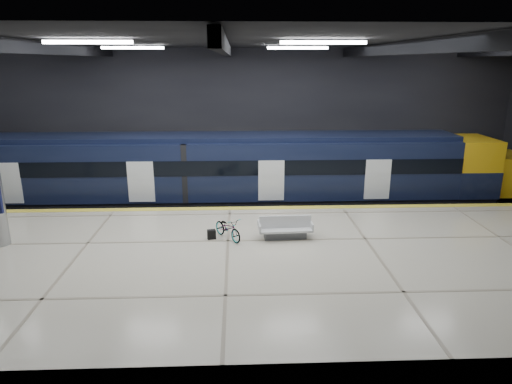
{
  "coord_description": "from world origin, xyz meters",
  "views": [
    {
      "loc": [
        0.38,
        -16.35,
        7.34
      ],
      "look_at": [
        1.11,
        1.5,
        2.2
      ],
      "focal_mm": 32.0,
      "sensor_mm": 36.0,
      "label": 1
    }
  ],
  "objects": [
    {
      "name": "bicycle",
      "position": [
        -0.0,
        -0.8,
        1.51
      ],
      "size": [
        1.34,
        1.59,
        0.82
      ],
      "primitive_type": "imported",
      "rotation": [
        0.0,
        0.0,
        0.61
      ],
      "color": "#99999E",
      "rests_on": "platform"
    },
    {
      "name": "platform",
      "position": [
        0.0,
        -2.5,
        0.55
      ],
      "size": [
        30.0,
        11.0,
        1.1
      ],
      "primitive_type": "cube",
      "color": "beige",
      "rests_on": "ground"
    },
    {
      "name": "safety_strip",
      "position": [
        0.0,
        2.75,
        1.11
      ],
      "size": [
        30.0,
        0.4,
        0.01
      ],
      "primitive_type": "cube",
      "color": "yellow",
      "rests_on": "platform"
    },
    {
      "name": "bench",
      "position": [
        2.08,
        -0.81,
        1.4
      ],
      "size": [
        1.99,
        0.9,
        0.86
      ],
      "rotation": [
        0.0,
        0.0,
        0.05
      ],
      "color": "#595B60",
      "rests_on": "platform"
    },
    {
      "name": "room_shell",
      "position": [
        -0.0,
        0.0,
        5.72
      ],
      "size": [
        30.1,
        16.1,
        8.05
      ],
      "color": "black",
      "rests_on": "ground"
    },
    {
      "name": "rails",
      "position": [
        0.0,
        5.5,
        0.08
      ],
      "size": [
        30.0,
        1.52,
        0.16
      ],
      "color": "gray",
      "rests_on": "ground"
    },
    {
      "name": "ground",
      "position": [
        0.0,
        0.0,
        0.0
      ],
      "size": [
        30.0,
        30.0,
        0.0
      ],
      "primitive_type": "plane",
      "color": "black",
      "rests_on": "ground"
    },
    {
      "name": "train",
      "position": [
        0.72,
        5.5,
        2.06
      ],
      "size": [
        29.4,
        2.84,
        3.79
      ],
      "color": "black",
      "rests_on": "ground"
    },
    {
      "name": "pannier_bag",
      "position": [
        -0.6,
        -0.8,
        1.28
      ],
      "size": [
        0.33,
        0.24,
        0.35
      ],
      "primitive_type": "cube",
      "rotation": [
        0.0,
        0.0,
        0.23
      ],
      "color": "black",
      "rests_on": "platform"
    }
  ]
}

